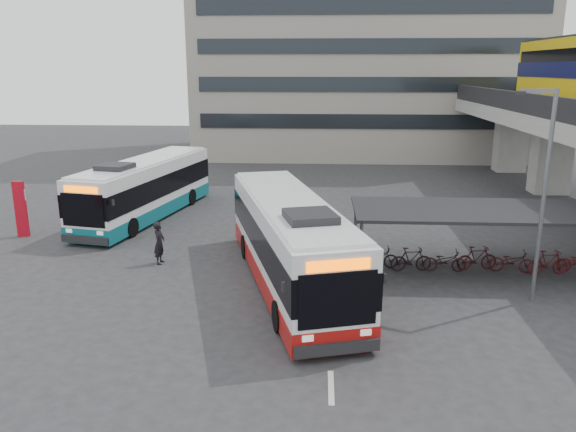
# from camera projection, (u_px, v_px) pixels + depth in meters

# --- Properties ---
(ground) EXTENTS (120.00, 120.00, 0.00)m
(ground) POSITION_uv_depth(u_px,v_px,m) (259.00, 294.00, 20.28)
(ground) COLOR #28282B
(ground) RESTS_ON ground
(bike_shelter) EXTENTS (10.00, 4.00, 2.54)m
(bike_shelter) POSITION_uv_depth(u_px,v_px,m) (479.00, 238.00, 22.35)
(bike_shelter) COLOR #595B60
(bike_shelter) RESTS_ON ground
(office_block) EXTENTS (30.00, 15.00, 25.00)m
(office_block) POSITION_uv_depth(u_px,v_px,m) (364.00, 16.00, 51.48)
(office_block) COLOR gray
(office_block) RESTS_ON ground
(road_markings) EXTENTS (0.15, 7.60, 0.01)m
(road_markings) POSITION_uv_depth(u_px,v_px,m) (329.00, 334.00, 17.24)
(road_markings) COLOR beige
(road_markings) RESTS_ON ground
(bus_main) EXTENTS (5.74, 12.20, 3.53)m
(bus_main) POSITION_uv_depth(u_px,v_px,m) (290.00, 242.00, 20.85)
(bus_main) COLOR white
(bus_main) RESTS_ON ground
(bus_teal) EXTENTS (4.72, 11.69, 3.38)m
(bus_teal) POSITION_uv_depth(u_px,v_px,m) (146.00, 189.00, 30.39)
(bus_teal) COLOR white
(bus_teal) RESTS_ON ground
(pedestrian) EXTENTS (0.47, 0.68, 1.80)m
(pedestrian) POSITION_uv_depth(u_px,v_px,m) (159.00, 243.00, 23.24)
(pedestrian) COLOR black
(pedestrian) RESTS_ON ground
(lamp_post) EXTENTS (1.23, 0.58, 7.29)m
(lamp_post) POSITION_uv_depth(u_px,v_px,m) (542.00, 184.00, 18.69)
(lamp_post) COLOR #595B60
(lamp_post) RESTS_ON ground
(sign_totem_north) EXTENTS (0.59, 0.20, 2.72)m
(sign_totem_north) POSITION_uv_depth(u_px,v_px,m) (21.00, 208.00, 26.89)
(sign_totem_north) COLOR #B00A1A
(sign_totem_north) RESTS_ON ground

